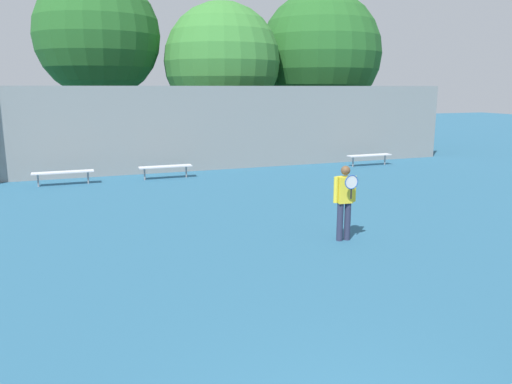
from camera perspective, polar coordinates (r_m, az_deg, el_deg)
The scene contains 8 objects.
tennis_player at distance 11.05m, azimuth 10.11°, elevation -0.79°, with size 0.53×0.41×1.67m.
bench_courtside_near at distance 18.44m, azimuth -21.19°, elevation 2.06°, with size 2.02×0.40×0.48m.
bench_courtside_far at distance 18.74m, azimuth -10.30°, elevation 2.82°, with size 1.93×0.40×0.48m.
bench_by_gate at distance 22.07m, azimuth 12.83°, elevation 4.07°, with size 2.01×0.40×0.48m.
back_fence at distance 19.75m, azimuth -13.96°, elevation 6.79°, with size 28.57×0.06×3.38m.
tree_green_tall at distance 27.27m, azimuth 7.36°, elevation 15.42°, with size 6.32×6.32×8.22m.
tree_green_broad at distance 24.65m, azimuth -3.88°, elevation 14.60°, with size 5.53×5.53×7.28m.
tree_dark_dense at distance 25.05m, azimuth -17.64°, elevation 16.61°, with size 5.67×5.67×8.47m.
Camera 1 is at (-2.34, -2.61, 3.33)m, focal length 35.00 mm.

